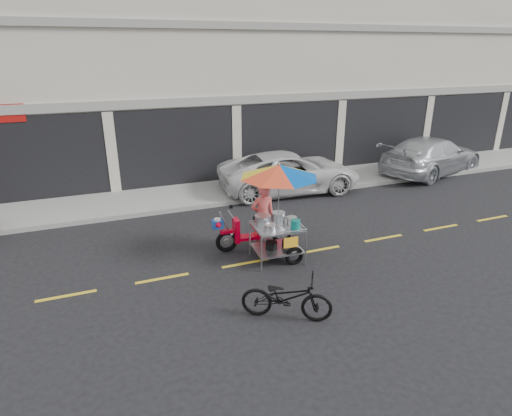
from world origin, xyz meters
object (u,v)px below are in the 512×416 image
object	(u,v)px
white_pickup	(290,172)
silver_pickup	(432,156)
near_bicycle	(287,297)
food_vendor_rig	(272,197)

from	to	relation	value
white_pickup	silver_pickup	distance (m)	6.42
white_pickup	near_bicycle	size ratio (longest dim) A/B	2.93
white_pickup	food_vendor_rig	bearing A→B (deg)	154.31
white_pickup	silver_pickup	size ratio (longest dim) A/B	0.99
near_bicycle	food_vendor_rig	xyz separation A→B (m)	(0.80, 2.61, 1.07)
silver_pickup	white_pickup	bearing A→B (deg)	73.24
white_pickup	silver_pickup	xyz separation A→B (m)	(6.42, 0.00, 0.04)
near_bicycle	food_vendor_rig	size ratio (longest dim) A/B	0.71
silver_pickup	food_vendor_rig	distance (m)	10.10
white_pickup	near_bicycle	xyz separation A→B (m)	(-3.42, -7.06, -0.25)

